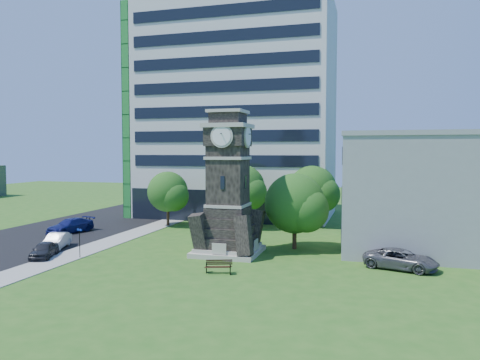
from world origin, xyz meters
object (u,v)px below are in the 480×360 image
(car_street_mid, at_px, (57,241))
(car_street_north, at_px, (70,226))
(street_sign, at_px, (80,239))
(car_east_lot, at_px, (401,259))
(park_bench, at_px, (219,266))
(car_street_south, at_px, (44,250))
(clock_tower, at_px, (228,192))

(car_street_mid, relative_size, car_street_north, 0.80)
(car_street_north, distance_m, street_sign, 12.96)
(car_street_mid, distance_m, car_east_lot, 29.46)
(car_east_lot, relative_size, street_sign, 2.13)
(car_street_north, bearing_deg, car_east_lot, 5.56)
(car_east_lot, bearing_deg, park_bench, 128.14)
(car_street_mid, xyz_separation_m, park_bench, (16.77, -4.04, -0.17))
(car_street_south, height_order, car_street_north, car_street_north)
(car_street_south, height_order, street_sign, street_sign)
(car_street_south, bearing_deg, clock_tower, 0.99)
(clock_tower, relative_size, car_east_lot, 2.29)
(clock_tower, relative_size, car_street_south, 3.20)
(car_street_north, xyz_separation_m, car_east_lot, (33.35, -6.48, -0.03))
(car_street_north, bearing_deg, street_sign, -34.13)
(car_east_lot, bearing_deg, car_street_north, 96.05)
(car_east_lot, height_order, park_bench, car_east_lot)
(car_street_south, relative_size, park_bench, 2.00)
(clock_tower, bearing_deg, park_bench, -78.69)
(clock_tower, relative_size, car_street_north, 2.31)
(car_street_mid, xyz_separation_m, car_street_north, (-3.90, 7.34, 0.07))
(clock_tower, relative_size, park_bench, 6.40)
(street_sign, bearing_deg, park_bench, 14.62)
(car_street_mid, distance_m, street_sign, 5.13)
(car_street_south, xyz_separation_m, car_street_mid, (-1.37, 3.37, 0.04))
(car_street_north, bearing_deg, park_bench, -12.26)
(clock_tower, distance_m, car_street_south, 15.92)
(car_east_lot, bearing_deg, clock_tower, 101.01)
(car_street_south, distance_m, street_sign, 3.14)
(park_bench, bearing_deg, clock_tower, 82.75)
(car_street_mid, bearing_deg, car_street_south, -86.18)
(car_street_north, bearing_deg, car_street_mid, -45.43)
(car_street_south, relative_size, car_east_lot, 0.71)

